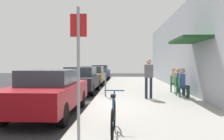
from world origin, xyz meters
name	(u,v)px	position (x,y,z in m)	size (l,w,h in m)	color
ground_plane	(88,109)	(0.00, 0.00, 0.00)	(60.00, 60.00, 0.00)	#2D2D30
sidewalk_slab	(146,99)	(2.25, 2.00, 0.06)	(4.50, 32.00, 0.12)	#9E9B93
building_facade	(202,45)	(4.64, 2.00, 2.43)	(1.40, 32.00, 4.86)	#999EA8
parked_car_0	(49,91)	(-1.10, -1.07, 0.74)	(1.80, 4.40, 1.43)	maroon
parked_car_1	(81,79)	(-1.10, 4.62, 0.74)	(1.80, 4.40, 1.43)	black
parked_car_2	(93,75)	(-1.10, 9.85, 0.72)	(1.80, 4.40, 1.41)	#A58433
parked_car_3	(100,72)	(-1.10, 15.71, 0.74)	(1.80, 4.40, 1.44)	navy
parking_meter	(105,80)	(0.45, 2.32, 0.89)	(0.12, 0.10, 1.32)	slate
street_sign	(78,63)	(0.40, -3.95, 1.64)	(0.32, 0.06, 2.60)	gray
bicycle_0	(113,118)	(1.05, -3.47, 0.48)	(0.46, 1.71, 0.90)	black
cafe_chair_0	(182,86)	(3.86, 2.14, 0.62)	(0.48, 0.48, 0.87)	#14592D
seated_patron_0	(184,82)	(3.92, 2.13, 0.82)	(0.45, 0.39, 1.29)	#232838
cafe_chair_1	(178,85)	(3.86, 2.88, 0.62)	(0.45, 0.45, 0.87)	#14592D
seated_patron_1	(180,81)	(3.92, 2.88, 0.82)	(0.43, 0.37, 1.29)	#232838
cafe_chair_2	(173,83)	(3.86, 4.01, 0.62)	(0.48, 0.48, 0.87)	#14592D
seated_patron_2	(174,79)	(3.92, 4.00, 0.82)	(0.46, 0.39, 1.29)	#232838
pedestrian_standing	(149,75)	(2.35, 1.76, 1.12)	(0.36, 0.22, 1.70)	#232838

